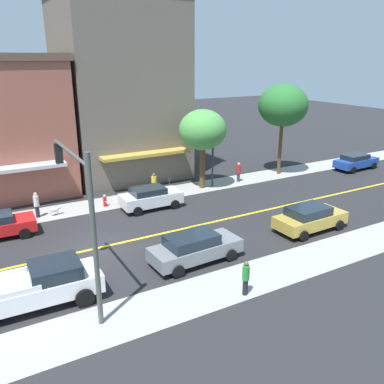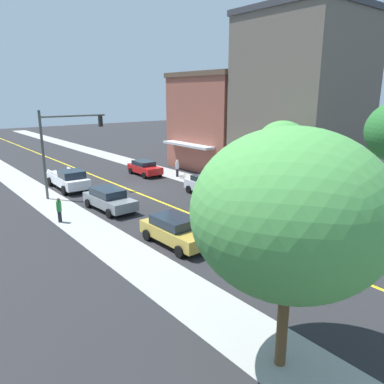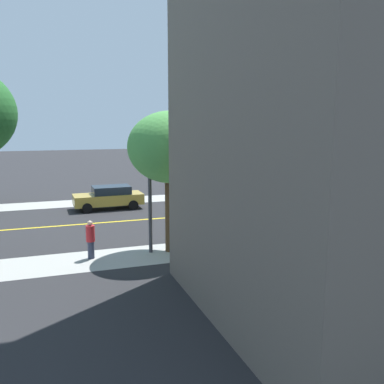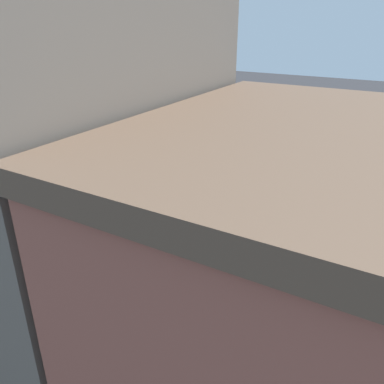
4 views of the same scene
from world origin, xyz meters
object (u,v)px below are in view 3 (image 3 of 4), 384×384
object	(u,v)px
gold_sedan_right_curb	(109,197)
pedestrian_red_shirt	(91,239)
white_sedan_left_curb	(257,214)
fire_hydrant	(320,225)
parking_meter	(231,221)
traffic_light_mast	(282,138)
street_lamp	(150,174)
pedestrian_green_shirt	(196,183)
white_pickup_truck	(308,184)
grey_sedan_right_curb	(219,191)
pedestrian_yellow_shirt	(255,222)
street_tree_left_near	(170,148)
small_dog	(372,221)

from	to	relation	value
gold_sedan_right_curb	pedestrian_red_shirt	world-z (taller)	pedestrian_red_shirt
white_sedan_left_curb	gold_sedan_right_curb	bearing A→B (deg)	-49.57
fire_hydrant	gold_sedan_right_curb	bearing A→B (deg)	43.08
parking_meter	traffic_light_mast	world-z (taller)	traffic_light_mast
street_lamp	pedestrian_green_shirt	bearing A→B (deg)	-27.09
traffic_light_mast	fire_hydrant	bearing A→B (deg)	-21.11
parking_meter	white_sedan_left_curb	world-z (taller)	white_sedan_left_curb
street_lamp	white_pickup_truck	world-z (taller)	street_lamp
grey_sedan_right_curb	pedestrian_yellow_shirt	distance (m)	10.59
traffic_light_mast	gold_sedan_right_curb	distance (m)	14.26
grey_sedan_right_curb	pedestrian_yellow_shirt	size ratio (longest dim) A/B	2.63
pedestrian_green_shirt	white_pickup_truck	bearing A→B (deg)	63.35
pedestrian_yellow_shirt	pedestrian_red_shirt	xyz separation A→B (m)	(-0.09, 7.79, -0.11)
traffic_light_mast	white_sedan_left_curb	xyz separation A→B (m)	(-9.17, 6.93, -3.76)
white_pickup_truck	pedestrian_red_shirt	bearing A→B (deg)	31.87
fire_hydrant	grey_sedan_right_curb	size ratio (longest dim) A/B	0.18
street_tree_left_near	white_pickup_truck	distance (m)	18.24
white_sedan_left_curb	pedestrian_yellow_shirt	distance (m)	2.44
small_dog	traffic_light_mast	bearing A→B (deg)	-104.34
white_pickup_truck	small_dog	size ratio (longest dim) A/B	7.37
gold_sedan_right_curb	grey_sedan_right_curb	distance (m)	8.01
gold_sedan_right_curb	pedestrian_green_shirt	size ratio (longest dim) A/B	2.81
pedestrian_green_shirt	small_dog	world-z (taller)	pedestrian_green_shirt
traffic_light_mast	pedestrian_red_shirt	size ratio (longest dim) A/B	4.18
street_lamp	white_sedan_left_curb	distance (m)	7.31
white_pickup_truck	small_dog	distance (m)	10.59
pedestrian_green_shirt	parking_meter	bearing A→B (deg)	-14.94
parking_meter	grey_sedan_right_curb	size ratio (longest dim) A/B	0.30
parking_meter	pedestrian_yellow_shirt	world-z (taller)	pedestrian_yellow_shirt
traffic_light_mast	white_pickup_truck	distance (m)	4.26
fire_hydrant	traffic_light_mast	size ratio (longest dim) A/B	0.13
gold_sedan_right_curb	pedestrian_red_shirt	bearing A→B (deg)	76.45
street_tree_left_near	gold_sedan_right_curb	bearing A→B (deg)	6.88
street_lamp	pedestrian_yellow_shirt	bearing A→B (deg)	-89.08
traffic_light_mast	street_tree_left_near	bearing A→B (deg)	-47.44
pedestrian_yellow_shirt	small_dog	xyz separation A→B (m)	(0.17, -7.26, -0.59)
street_tree_left_near	pedestrian_green_shirt	distance (m)	15.99
fire_hydrant	white_sedan_left_curb	distance (m)	3.29
pedestrian_green_shirt	small_dog	distance (m)	14.81
white_pickup_truck	pedestrian_red_shirt	distance (m)	20.74
fire_hydrant	gold_sedan_right_curb	size ratio (longest dim) A/B	0.19
street_lamp	white_pickup_truck	xyz separation A→B (m)	(10.44, -15.32, -2.62)
pedestrian_yellow_shirt	small_dog	bearing A→B (deg)	-85.21
pedestrian_yellow_shirt	pedestrian_red_shirt	size ratio (longest dim) A/B	1.12
small_dog	white_sedan_left_curb	bearing A→B (deg)	-27.43
pedestrian_yellow_shirt	pedestrian_green_shirt	bearing A→B (deg)	-4.78
gold_sedan_right_curb	small_dog	xyz separation A→B (m)	(-10.08, -12.82, -0.42)
grey_sedan_right_curb	white_pickup_truck	distance (m)	7.68
white_pickup_truck	fire_hydrant	bearing A→B (deg)	60.09
fire_hydrant	pedestrian_red_shirt	size ratio (longest dim) A/B	0.53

